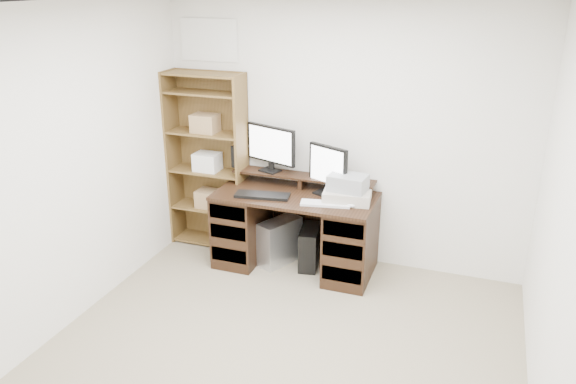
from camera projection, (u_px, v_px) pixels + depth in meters
The scene contains 14 objects.
room at pixel (261, 216), 3.51m from camera, with size 3.54×4.04×2.54m.
desk at pixel (296, 229), 5.37m from camera, with size 1.50×0.70×0.75m.
riser_shelf at pixel (303, 178), 5.38m from camera, with size 1.40×0.22×0.12m.
monitor_wide at pixel (271, 146), 5.41m from camera, with size 0.55×0.23×0.45m.
monitor_small at pixel (328, 168), 5.16m from camera, with size 0.40×0.24×0.46m.
speaker at pixel (237, 156), 5.57m from camera, with size 0.09×0.09×0.22m, color black.
keyboard_black at pixel (262, 195), 5.17m from camera, with size 0.50×0.17×0.03m, color black.
keyboard_white at pixel (325, 204), 4.99m from camera, with size 0.44×0.13×0.02m, color silver.
mouse at pixel (351, 205), 4.94m from camera, with size 0.10×0.06×0.04m, color silver.
printer at pixel (347, 196), 5.06m from camera, with size 0.42×0.31×0.10m, color #B5AC9E.
basket at pixel (348, 183), 5.02m from camera, with size 0.33×0.24×0.14m, color #92959B.
tower_silver at pixel (280, 241), 5.50m from camera, with size 0.20×0.45×0.45m, color silver.
tower_black at pixel (310, 247), 5.44m from camera, with size 0.23×0.42×0.39m.
bookshelf at pixel (208, 159), 5.68m from camera, with size 0.80×0.30×1.80m.
Camera 1 is at (1.25, -2.97, 2.65)m, focal length 35.00 mm.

